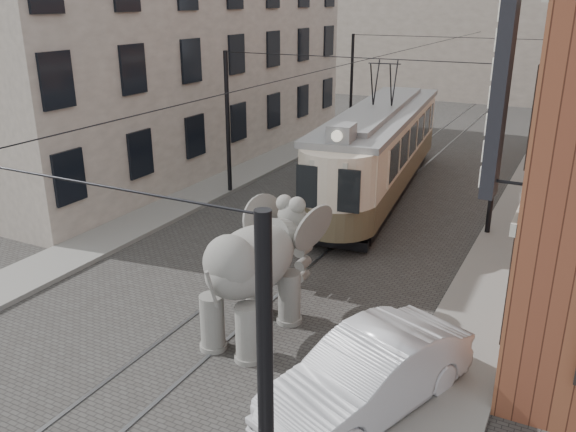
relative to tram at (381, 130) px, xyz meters
The scene contains 10 objects.
ground 9.51m from the tram, 90.28° to the right, with size 120.00×120.00×0.00m, color #3A3835.
tram_rails 9.51m from the tram, 90.28° to the right, with size 1.54×80.00×0.02m, color slate, non-canonical shape.
sidewalk_right 11.20m from the tram, 56.79° to the right, with size 2.00×60.00×0.15m, color slate.
sidewalk_left 11.53m from the tram, 125.73° to the right, with size 2.00×60.00×0.15m, color slate.
stucco_building 11.30m from the tram, behind, with size 7.00×24.00×10.00m, color gray.
distant_block 31.19m from the tram, 90.08° to the left, with size 28.00×10.00×14.00m, color gray.
catenary 4.11m from the tram, 93.41° to the right, with size 11.00×30.20×6.00m, color black, non-canonical shape.
tram is the anchor object (origin of this frame).
elephant 12.74m from the tram, 84.98° to the right, with size 2.81×5.10×3.12m, color slate, non-canonical shape.
parked_car 14.94m from the tram, 71.65° to the right, with size 1.75×4.98×1.64m, color #B6B4BA.
Camera 1 is at (7.91, -14.71, 7.92)m, focal length 37.09 mm.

